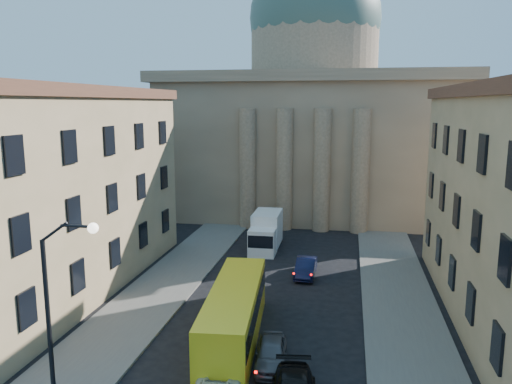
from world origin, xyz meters
TOP-DOWN VIEW (x-y plane):
  - sidewalk_left at (-8.50, 18.00)m, footprint 5.00×60.00m
  - sidewalk_right at (8.50, 18.00)m, footprint 5.00×60.00m
  - church at (0.00, 55.47)m, footprint 68.02×28.76m
  - building_left at (-17.00, 22.00)m, footprint 11.60×26.60m
  - street_lamp at (-6.97, 8.00)m, footprint 2.62×0.44m
  - car_right_far at (1.13, 13.99)m, footprint 2.08×4.22m
  - car_right_distant at (1.70, 28.08)m, footprint 1.56×4.31m
  - city_bus at (-1.36, 16.26)m, footprint 3.57×11.54m
  - box_truck at (-2.65, 34.87)m, footprint 2.50×6.16m

SIDE VIEW (x-z plane):
  - sidewalk_left at x=-8.50m, z-range 0.00..0.15m
  - sidewalk_right at x=8.50m, z-range 0.00..0.15m
  - car_right_far at x=1.13m, z-range 0.00..1.38m
  - car_right_distant at x=1.70m, z-range 0.00..1.41m
  - box_truck at x=-2.65m, z-range -0.09..3.28m
  - city_bus at x=-1.36m, z-range 0.12..3.32m
  - street_lamp at x=-6.97m, z-range 0.87..9.70m
  - building_left at x=-17.00m, z-range 0.07..14.77m
  - church at x=0.00m, z-range -6.42..30.18m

